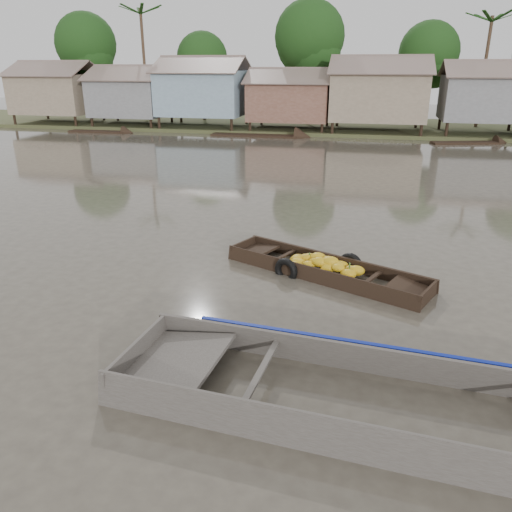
# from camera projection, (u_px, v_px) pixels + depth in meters

# --- Properties ---
(ground) EXTENTS (120.00, 120.00, 0.00)m
(ground) POSITION_uv_depth(u_px,v_px,m) (244.00, 321.00, 9.95)
(ground) COLOR #443E34
(ground) RESTS_ON ground
(riverbank) EXTENTS (120.00, 12.47, 10.22)m
(riverbank) POSITION_uv_depth(u_px,v_px,m) (386.00, 88.00, 37.21)
(riverbank) COLOR #384723
(riverbank) RESTS_ON ground
(banana_boat) EXTENTS (5.18, 3.21, 0.70)m
(banana_boat) POSITION_uv_depth(u_px,v_px,m) (322.00, 269.00, 12.11)
(banana_boat) COLOR black
(banana_boat) RESTS_ON ground
(viewer_boat) EXTENTS (8.51, 2.90, 0.67)m
(viewer_boat) POSITION_uv_depth(u_px,v_px,m) (391.00, 411.00, 7.24)
(viewer_boat) COLOR #413C37
(viewer_boat) RESTS_ON ground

